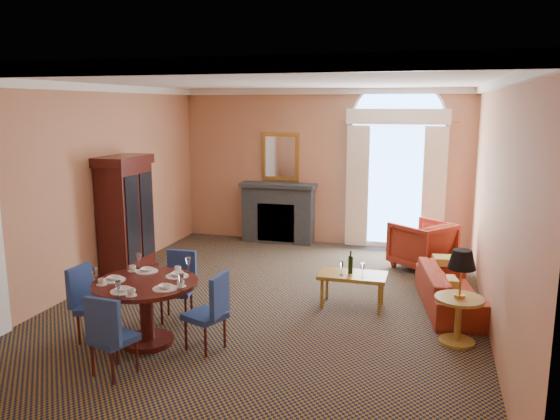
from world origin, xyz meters
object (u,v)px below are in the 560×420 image
(sofa, at_px, (451,289))
(side_table, at_px, (460,286))
(armoire, at_px, (126,219))
(coffee_table, at_px, (352,276))
(armchair, at_px, (422,245))
(dining_table, at_px, (146,297))

(sofa, xyz_separation_m, side_table, (0.05, -1.21, 0.45))
(side_table, bearing_deg, armoire, 166.17)
(sofa, relative_size, coffee_table, 1.96)
(armchair, xyz_separation_m, coffee_table, (-0.92, -2.23, 0.03))
(dining_table, relative_size, sofa, 0.66)
(coffee_table, bearing_deg, sofa, 12.85)
(armoire, relative_size, sofa, 1.08)
(armoire, bearing_deg, coffee_table, -6.11)
(armoire, distance_m, armchair, 5.18)
(armchair, relative_size, coffee_table, 0.96)
(armoire, xyz_separation_m, armchair, (4.81, 1.81, -0.57))
(coffee_table, xyz_separation_m, side_table, (1.42, -0.89, 0.28))
(dining_table, xyz_separation_m, armchair, (3.14, 4.16, -0.17))
(sofa, bearing_deg, armchair, 3.67)
(sofa, distance_m, coffee_table, 1.42)
(armchair, bearing_deg, dining_table, 2.09)
(armchair, bearing_deg, coffee_table, 16.77)
(armoire, distance_m, sofa, 5.32)
(armoire, height_order, coffee_table, armoire)
(dining_table, height_order, sofa, dining_table)
(armchair, distance_m, coffee_table, 2.41)
(dining_table, height_order, side_table, side_table)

